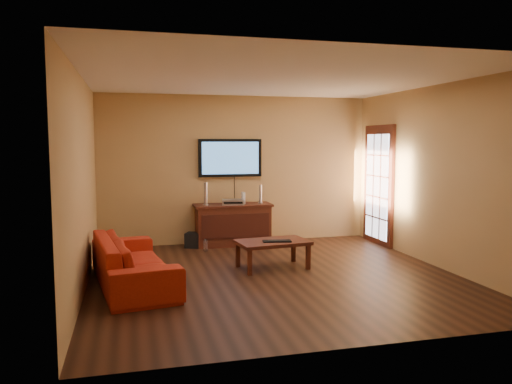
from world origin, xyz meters
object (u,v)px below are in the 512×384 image
object	(u,v)px
speaker_left	(206,195)
game_console	(243,198)
keyboard	(277,241)
media_console	(233,224)
subwoofer	(193,240)
coffee_table	(273,244)
bottle	(205,246)
television	(230,158)
av_receiver	(233,202)
speaker_right	(261,195)
sofa	(133,253)

from	to	relation	value
speaker_left	game_console	distance (m)	0.69
keyboard	media_console	bearing A→B (deg)	98.18
subwoofer	keyboard	bearing A→B (deg)	-37.55
coffee_table	speaker_left	size ratio (longest dim) A/B	2.73
speaker_left	bottle	world-z (taller)	speaker_left
bottle	coffee_table	bearing A→B (deg)	-59.87
speaker_left	subwoofer	world-z (taller)	speaker_left
coffee_table	keyboard	distance (m)	0.12
coffee_table	keyboard	bearing A→B (deg)	-67.25
television	av_receiver	xyz separation A→B (m)	(-0.00, -0.26, -0.78)
speaker_right	coffee_table	bearing A→B (deg)	-99.05
game_console	sofa	bearing A→B (deg)	-131.45
game_console	keyboard	distance (m)	1.93
sofa	subwoofer	bearing A→B (deg)	-34.75
coffee_table	sofa	size ratio (longest dim) A/B	0.51
av_receiver	game_console	xyz separation A→B (m)	(0.20, 0.04, 0.06)
coffee_table	bottle	xyz separation A→B (m)	(-0.80, 1.37, -0.26)
coffee_table	speaker_left	bearing A→B (deg)	112.39
television	speaker_right	world-z (taller)	television
coffee_table	sofa	world-z (taller)	sofa
television	speaker_right	bearing A→B (deg)	-21.82
speaker_left	av_receiver	world-z (taller)	speaker_left
game_console	subwoofer	distance (m)	1.17
television	bottle	size ratio (longest dim) A/B	5.54
bottle	subwoofer	bearing A→B (deg)	112.97
speaker_left	bottle	size ratio (longest dim) A/B	1.92
television	coffee_table	size ratio (longest dim) A/B	1.06
speaker_right	bottle	world-z (taller)	speaker_right
speaker_right	keyboard	xyz separation A→B (m)	(-0.25, -1.90, -0.47)
media_console	coffee_table	bearing A→B (deg)	-82.61
television	sofa	distance (m)	3.20
television	av_receiver	world-z (taller)	television
television	keyboard	distance (m)	2.41
media_console	bottle	size ratio (longest dim) A/B	6.63
subwoofer	keyboard	world-z (taller)	keyboard
media_console	subwoofer	distance (m)	0.76
coffee_table	bottle	world-z (taller)	coffee_table
coffee_table	speaker_left	distance (m)	1.99
coffee_table	speaker_right	world-z (taller)	speaker_right
sofa	bottle	xyz separation A→B (m)	(1.21, 1.77, -0.32)
speaker_left	speaker_right	world-z (taller)	speaker_left
sofa	keyboard	bearing A→B (deg)	-90.24
coffee_table	av_receiver	xyz separation A→B (m)	(-0.24, 1.75, 0.43)
game_console	keyboard	size ratio (longest dim) A/B	0.49
av_receiver	game_console	bearing A→B (deg)	20.95
television	coffee_table	world-z (taller)	television
speaker_right	av_receiver	size ratio (longest dim) A/B	0.85
television	subwoofer	size ratio (longest dim) A/B	4.50
subwoofer	keyboard	size ratio (longest dim) A/B	0.60
av_receiver	speaker_left	bearing A→B (deg)	-171.13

